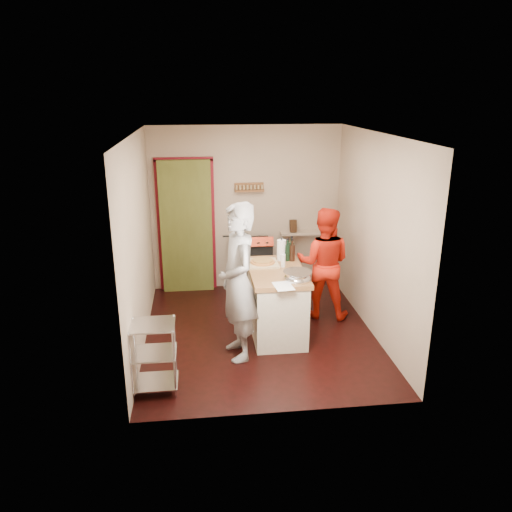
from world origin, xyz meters
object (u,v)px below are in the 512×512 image
Objects in this scene: wire_shelving at (154,354)px; island at (277,300)px; stove at (251,266)px; person_stripe at (238,283)px; person_red at (324,263)px.

island is (1.50, 1.17, 0.04)m from wire_shelving.
person_stripe is at bearing -100.71° from stove.
person_stripe is 1.20× the size of person_red.
stove is 2.07m from person_stripe.
person_red is at bearing 33.71° from island.
wire_shelving is 2.81m from person_red.
person_red is at bearing -46.48° from stove.
island is at bearing -83.08° from stove.
wire_shelving is at bearing -142.13° from island.
island reaches higher than stove.
person_red reaches higher than wire_shelving.
person_red reaches higher than stove.
stove is 1.46m from island.
island reaches higher than wire_shelving.
stove is 0.63× the size of person_red.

